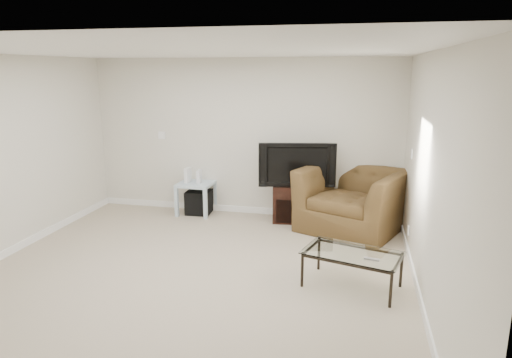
% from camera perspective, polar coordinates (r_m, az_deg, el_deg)
% --- Properties ---
extents(floor, '(5.00, 5.00, 0.00)m').
position_cam_1_polar(floor, '(5.40, -8.17, -12.00)').
color(floor, tan).
rests_on(floor, ground).
extents(ceiling, '(5.00, 5.00, 0.00)m').
position_cam_1_polar(ceiling, '(4.88, -9.18, 15.54)').
color(ceiling, white).
rests_on(ceiling, ground).
extents(wall_back, '(5.00, 0.02, 2.50)m').
position_cam_1_polar(wall_back, '(7.34, -1.60, 5.17)').
color(wall_back, silver).
rests_on(wall_back, ground).
extents(wall_right, '(0.02, 5.00, 2.50)m').
position_cam_1_polar(wall_right, '(4.72, 20.98, -0.43)').
color(wall_right, silver).
rests_on(wall_right, ground).
extents(plate_back, '(0.12, 0.02, 0.12)m').
position_cam_1_polar(plate_back, '(7.79, -11.70, 5.38)').
color(plate_back, white).
rests_on(plate_back, wall_back).
extents(plate_right_switch, '(0.02, 0.09, 0.13)m').
position_cam_1_polar(plate_right_switch, '(6.27, 18.89, 3.02)').
color(plate_right_switch, white).
rests_on(plate_right_switch, wall_right).
extents(plate_right_outlet, '(0.02, 0.08, 0.12)m').
position_cam_1_polar(plate_right_outlet, '(6.22, 18.50, -6.11)').
color(plate_right_outlet, white).
rests_on(plate_right_outlet, wall_right).
extents(tv_stand, '(0.75, 0.56, 0.58)m').
position_cam_1_polar(tv_stand, '(7.17, 5.02, -2.93)').
color(tv_stand, black).
rests_on(tv_stand, floor).
extents(dvd_player, '(0.41, 0.31, 0.05)m').
position_cam_1_polar(dvd_player, '(7.08, 5.05, -1.51)').
color(dvd_player, black).
rests_on(dvd_player, tv_stand).
extents(television, '(1.10, 0.41, 0.67)m').
position_cam_1_polar(television, '(6.99, 5.12, 1.94)').
color(television, black).
rests_on(television, tv_stand).
extents(side_table, '(0.56, 0.56, 0.52)m').
position_cam_1_polar(side_table, '(7.56, -7.44, -2.35)').
color(side_table, silver).
rests_on(side_table, floor).
extents(subwoofer, '(0.40, 0.40, 0.39)m').
position_cam_1_polar(subwoofer, '(7.59, -7.13, -2.88)').
color(subwoofer, black).
rests_on(subwoofer, floor).
extents(game_console, '(0.06, 0.18, 0.24)m').
position_cam_1_polar(game_console, '(7.49, -8.52, 0.49)').
color(game_console, white).
rests_on(game_console, side_table).
extents(game_case, '(0.07, 0.16, 0.21)m').
position_cam_1_polar(game_case, '(7.42, -7.12, 0.29)').
color(game_case, silver).
rests_on(game_case, side_table).
extents(recliner, '(1.64, 1.38, 1.22)m').
position_cam_1_polar(recliner, '(6.80, 11.92, -1.29)').
color(recliner, '#493120').
rests_on(recliner, floor).
extents(coffee_table, '(1.14, 0.83, 0.40)m').
position_cam_1_polar(coffee_table, '(5.15, 11.88, -11.03)').
color(coffee_table, black).
rests_on(coffee_table, floor).
extents(remote, '(0.17, 0.08, 0.02)m').
position_cam_1_polar(remote, '(4.92, 14.29, -9.69)').
color(remote, '#B2B2B7').
rests_on(remote, coffee_table).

